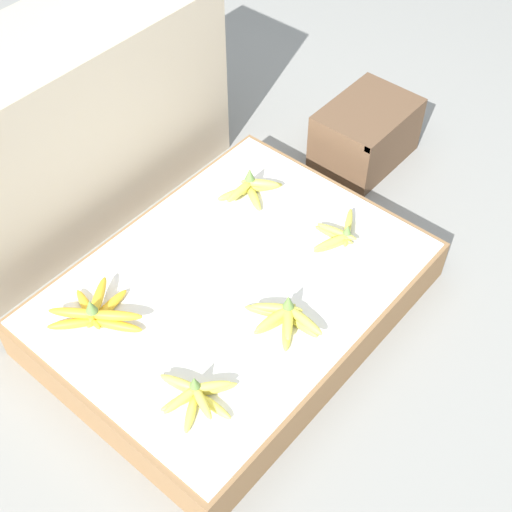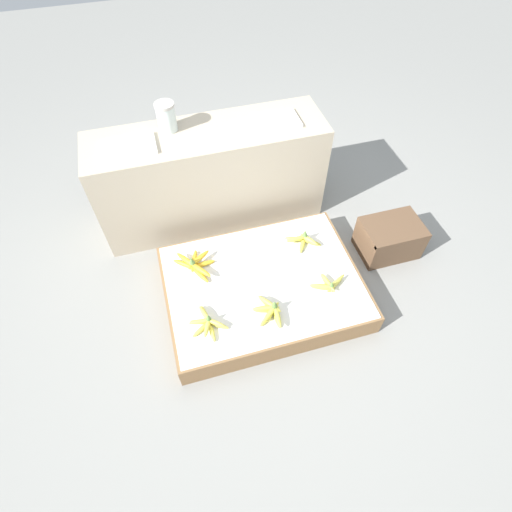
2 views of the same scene
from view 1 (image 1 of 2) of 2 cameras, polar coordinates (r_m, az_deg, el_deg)
ground_plane at (r=2.28m, az=-1.77°, el=-4.52°), size 10.00×10.00×0.00m
display_platform at (r=2.22m, az=-1.81°, el=-3.32°), size 1.13×0.85×0.15m
back_vendor_table at (r=2.42m, az=-17.82°, el=8.12°), size 1.45×0.42×0.68m
wooden_crate at (r=2.76m, az=8.77°, el=9.68°), size 0.37×0.27×0.23m
banana_bunch_front_left at (r=1.91m, az=-4.92°, el=-11.01°), size 0.21×0.24×0.09m
banana_bunch_front_midleft at (r=2.04m, az=2.28°, el=-4.97°), size 0.16×0.25×0.10m
banana_bunch_front_midright at (r=2.27m, az=6.67°, el=1.73°), size 0.23×0.15×0.08m
banana_bunch_middle_left at (r=2.10m, az=-12.67°, el=-4.46°), size 0.25×0.26×0.11m
banana_bunch_middle_midright at (r=2.39m, az=-0.45°, el=5.39°), size 0.21×0.16×0.10m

